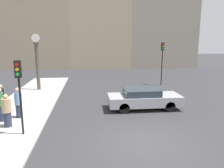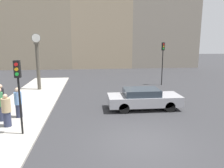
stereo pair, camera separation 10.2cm
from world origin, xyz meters
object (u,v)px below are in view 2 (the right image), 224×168
object	(u,v)px
street_clock	(38,62)
pedestrian_tan_coat	(6,111)
sedan_car	(143,98)
pedestrian_green_hoodie	(0,104)
pedestrian_blue_stripe	(18,103)
traffic_light_near	(18,82)
pedestrian_black_jacket	(1,98)
traffic_light_far	(163,55)

from	to	relation	value
street_clock	pedestrian_tan_coat	size ratio (longest dim) A/B	2.89
sedan_car	pedestrian_tan_coat	distance (m)	7.92
pedestrian_green_hoodie	pedestrian_blue_stripe	size ratio (longest dim) A/B	1.06
pedestrian_tan_coat	pedestrian_blue_stripe	bearing A→B (deg)	82.46
pedestrian_blue_stripe	traffic_light_near	bearing A→B (deg)	-70.27
sedan_car	pedestrian_green_hoodie	distance (m)	8.29
pedestrian_green_hoodie	sedan_car	bearing A→B (deg)	11.43
pedestrian_tan_coat	pedestrian_black_jacket	distance (m)	2.51
traffic_light_near	street_clock	xyz separation A→B (m)	(-1.29, 9.52, -0.06)
street_clock	pedestrian_black_jacket	size ratio (longest dim) A/B	2.81
sedan_car	pedestrian_green_hoodie	world-z (taller)	pedestrian_green_hoodie
street_clock	traffic_light_near	bearing A→B (deg)	-82.29
sedan_car	pedestrian_green_hoodie	bearing A→B (deg)	-168.57
sedan_car	traffic_light_near	size ratio (longest dim) A/B	1.36
sedan_car	traffic_light_near	distance (m)	7.62
pedestrian_green_hoodie	pedestrian_blue_stripe	xyz separation A→B (m)	(0.76, 0.50, -0.08)
street_clock	pedestrian_black_jacket	bearing A→B (deg)	-97.34
sedan_car	pedestrian_blue_stripe	xyz separation A→B (m)	(-7.36, -1.14, 0.27)
pedestrian_tan_coat	pedestrian_black_jacket	bearing A→B (deg)	115.74
traffic_light_near	pedestrian_black_jacket	xyz separation A→B (m)	(-2.09, 3.28, -1.58)
street_clock	pedestrian_black_jacket	distance (m)	6.48
pedestrian_black_jacket	pedestrian_blue_stripe	xyz separation A→B (m)	(1.26, -0.96, -0.02)
traffic_light_near	pedestrian_tan_coat	bearing A→B (deg)	134.74
street_clock	pedestrian_black_jacket	xyz separation A→B (m)	(-0.80, -6.25, -1.52)
street_clock	pedestrian_green_hoodie	size ratio (longest dim) A/B	2.66
pedestrian_black_jacket	pedestrian_blue_stripe	bearing A→B (deg)	-37.28
pedestrian_tan_coat	pedestrian_blue_stripe	world-z (taller)	pedestrian_blue_stripe
pedestrian_green_hoodie	pedestrian_black_jacket	size ratio (longest dim) A/B	1.06
pedestrian_green_hoodie	pedestrian_tan_coat	world-z (taller)	pedestrian_green_hoodie
traffic_light_far	pedestrian_tan_coat	world-z (taller)	traffic_light_far
traffic_light_far	pedestrian_blue_stripe	distance (m)	14.07
street_clock	pedestrian_tan_coat	distance (m)	8.66
pedestrian_green_hoodie	pedestrian_black_jacket	distance (m)	1.55
pedestrian_green_hoodie	pedestrian_black_jacket	bearing A→B (deg)	109.05
pedestrian_green_hoodie	pedestrian_blue_stripe	distance (m)	0.91
sedan_car	traffic_light_far	world-z (taller)	traffic_light_far
sedan_car	traffic_light_near	bearing A→B (deg)	-152.10
traffic_light_near	pedestrian_green_hoodie	xyz separation A→B (m)	(-1.59, 1.81, -1.51)
traffic_light_far	pedestrian_green_hoodie	size ratio (longest dim) A/B	2.29
sedan_car	pedestrian_blue_stripe	distance (m)	7.45
traffic_light_far	pedestrian_green_hoodie	world-z (taller)	traffic_light_far
pedestrian_tan_coat	pedestrian_green_hoodie	bearing A→B (deg)	126.16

